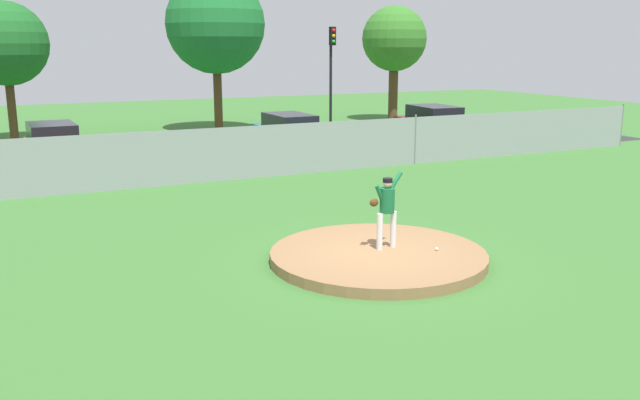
{
  "coord_description": "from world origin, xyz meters",
  "views": [
    {
      "loc": [
        -7.19,
        -12.03,
        4.55
      ],
      "look_at": [
        -0.42,
        2.01,
        0.99
      ],
      "focal_mm": 38.02,
      "sensor_mm": 36.0,
      "label": 1
    }
  ],
  "objects_px": {
    "pitcher_youth": "(387,205)",
    "parked_car_teal": "(290,134)",
    "traffic_light_far": "(332,63)",
    "parked_car_red": "(53,148)",
    "baseball": "(437,249)",
    "parked_car_burgundy": "(434,125)"
  },
  "relations": [
    {
      "from": "pitcher_youth",
      "to": "parked_car_teal",
      "type": "xyz_separation_m",
      "value": [
        4.02,
        14.67,
        -0.38
      ]
    },
    {
      "from": "parked_car_teal",
      "to": "traffic_light_far",
      "type": "bearing_deg",
      "value": 45.29
    },
    {
      "from": "pitcher_youth",
      "to": "parked_car_red",
      "type": "bearing_deg",
      "value": 110.75
    },
    {
      "from": "parked_car_teal",
      "to": "traffic_light_far",
      "type": "height_order",
      "value": "traffic_light_far"
    },
    {
      "from": "baseball",
      "to": "traffic_light_far",
      "type": "xyz_separation_m",
      "value": [
        7.22,
        19.44,
        3.43
      ]
    },
    {
      "from": "parked_car_teal",
      "to": "traffic_light_far",
      "type": "relative_size",
      "value": 0.88
    },
    {
      "from": "baseball",
      "to": "parked_car_teal",
      "type": "height_order",
      "value": "parked_car_teal"
    },
    {
      "from": "traffic_light_far",
      "to": "parked_car_burgundy",
      "type": "bearing_deg",
      "value": -53.32
    },
    {
      "from": "baseball",
      "to": "parked_car_red",
      "type": "height_order",
      "value": "parked_car_red"
    },
    {
      "from": "pitcher_youth",
      "to": "parked_car_teal",
      "type": "distance_m",
      "value": 15.21
    },
    {
      "from": "baseball",
      "to": "traffic_light_far",
      "type": "relative_size",
      "value": 0.01
    },
    {
      "from": "pitcher_youth",
      "to": "parked_car_teal",
      "type": "relative_size",
      "value": 0.35
    },
    {
      "from": "parked_car_red",
      "to": "traffic_light_far",
      "type": "height_order",
      "value": "traffic_light_far"
    },
    {
      "from": "pitcher_youth",
      "to": "parked_car_red",
      "type": "relative_size",
      "value": 0.38
    },
    {
      "from": "baseball",
      "to": "parked_car_teal",
      "type": "xyz_separation_m",
      "value": [
        3.11,
        15.29,
        0.55
      ]
    },
    {
      "from": "parked_car_teal",
      "to": "parked_car_red",
      "type": "bearing_deg",
      "value": -179.94
    },
    {
      "from": "pitcher_youth",
      "to": "traffic_light_far",
      "type": "height_order",
      "value": "traffic_light_far"
    },
    {
      "from": "parked_car_teal",
      "to": "parked_car_burgundy",
      "type": "xyz_separation_m",
      "value": [
        7.35,
        -0.22,
        0.03
      ]
    },
    {
      "from": "baseball",
      "to": "traffic_light_far",
      "type": "height_order",
      "value": "traffic_light_far"
    },
    {
      "from": "baseball",
      "to": "parked_car_burgundy",
      "type": "xyz_separation_m",
      "value": [
        10.47,
        15.07,
        0.58
      ]
    },
    {
      "from": "parked_car_red",
      "to": "pitcher_youth",
      "type": "bearing_deg",
      "value": -69.25
    },
    {
      "from": "parked_car_teal",
      "to": "baseball",
      "type": "bearing_deg",
      "value": -101.51
    }
  ]
}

